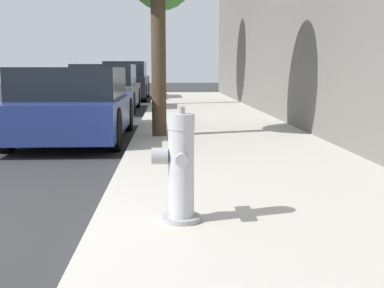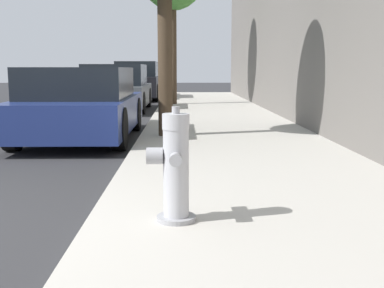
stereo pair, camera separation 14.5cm
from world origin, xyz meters
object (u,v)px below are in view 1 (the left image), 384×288
object	(u,v)px
fire_hydrant	(180,169)
parked_car_mid	(106,89)
parked_car_far	(126,81)
parked_car_near	(74,105)

from	to	relation	value
fire_hydrant	parked_car_mid	world-z (taller)	parked_car_mid
fire_hydrant	parked_car_far	xyz separation A→B (m)	(-1.72, 16.05, 0.22)
fire_hydrant	parked_car_far	size ratio (longest dim) A/B	0.19
parked_car_mid	parked_car_far	xyz separation A→B (m)	(0.16, 5.25, 0.08)
fire_hydrant	parked_car_near	xyz separation A→B (m)	(-1.70, 4.94, 0.10)
parked_car_near	parked_car_far	bearing A→B (deg)	90.09
parked_car_near	parked_car_far	xyz separation A→B (m)	(-0.02, 11.12, 0.11)
parked_car_far	parked_car_near	bearing A→B (deg)	-89.91
parked_car_mid	parked_car_far	distance (m)	5.25
parked_car_near	parked_car_mid	world-z (taller)	parked_car_mid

